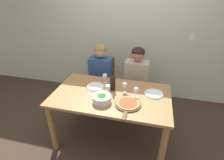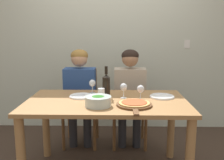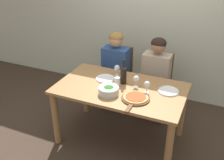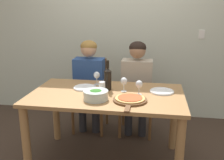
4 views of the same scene
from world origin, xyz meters
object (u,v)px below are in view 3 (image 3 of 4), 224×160
(wine_glass_left, at_px, (117,68))
(broccoli_bowl, at_px, (109,90))
(pizza_on_board, at_px, (135,98))
(water_tumbler, at_px, (117,82))
(chair_left, at_px, (118,75))
(wine_bottle, at_px, (123,74))
(wine_glass_centre, at_px, (136,79))
(chair_right, at_px, (157,83))
(wine_glass_right, at_px, (147,85))
(person_man, at_px, (156,72))
(dinner_plate_right, at_px, (168,91))
(person_woman, at_px, (115,65))
(dinner_plate_left, at_px, (105,78))

(wine_glass_left, bearing_deg, broccoli_bowl, -78.60)
(pizza_on_board, bearing_deg, water_tumbler, 145.41)
(chair_left, distance_m, wine_bottle, 0.87)
(wine_glass_centre, xyz_separation_m, water_tumbler, (-0.22, -0.06, -0.05))
(wine_bottle, distance_m, water_tumbler, 0.12)
(chair_right, distance_m, wine_glass_right, 0.89)
(wine_glass_right, xyz_separation_m, water_tumbler, (-0.38, 0.02, -0.05))
(chair_right, height_order, person_man, person_man)
(dinner_plate_right, bearing_deg, wine_bottle, -178.46)
(person_woman, height_order, wine_glass_left, person_woman)
(dinner_plate_left, distance_m, pizza_on_board, 0.60)
(pizza_on_board, bearing_deg, wine_glass_left, 131.93)
(pizza_on_board, bearing_deg, dinner_plate_left, 148.69)
(chair_left, height_order, wine_glass_left, chair_left)
(person_man, relative_size, wine_bottle, 3.84)
(chair_right, relative_size, wine_glass_centre, 6.30)
(pizza_on_board, bearing_deg, person_woman, 125.00)
(water_tumbler, bearing_deg, wine_bottle, 63.75)
(chair_left, distance_m, chair_right, 0.62)
(broccoli_bowl, xyz_separation_m, wine_glass_right, (0.39, 0.20, 0.06))
(chair_left, bearing_deg, dinner_plate_left, -81.69)
(wine_glass_left, bearing_deg, chair_left, 110.41)
(person_woman, bearing_deg, wine_glass_right, -45.09)
(person_woman, bearing_deg, wine_bottle, -58.62)
(chair_right, distance_m, dinner_plate_right, 0.79)
(dinner_plate_left, height_order, wine_glass_centre, wine_glass_centre)
(wine_glass_left, bearing_deg, wine_glass_right, -29.41)
(dinner_plate_left, bearing_deg, person_man, 47.56)
(broccoli_bowl, distance_m, dinner_plate_right, 0.70)
(person_man, bearing_deg, wine_glass_right, -84.19)
(water_tumbler, bearing_deg, chair_left, 111.47)
(broccoli_bowl, xyz_separation_m, pizza_on_board, (0.32, 0.01, -0.03))
(wine_glass_right, height_order, water_tumbler, wine_glass_right)
(dinner_plate_right, xyz_separation_m, wine_glass_left, (-0.72, 0.15, 0.10))
(person_man, bearing_deg, broccoli_bowl, -110.02)
(chair_right, xyz_separation_m, wine_bottle, (-0.26, -0.69, 0.40))
(person_woman, height_order, broccoli_bowl, person_woman)
(person_woman, distance_m, person_man, 0.62)
(pizza_on_board, bearing_deg, dinner_plate_right, 46.63)
(dinner_plate_right, distance_m, water_tumbler, 0.62)
(wine_bottle, bearing_deg, person_woman, 121.38)
(dinner_plate_right, bearing_deg, person_woman, 148.46)
(chair_left, xyz_separation_m, person_woman, (-0.00, -0.12, 0.23))
(person_man, height_order, wine_glass_right, person_man)
(chair_left, relative_size, chair_right, 1.00)
(wine_glass_centre, bearing_deg, person_man, 81.46)
(chair_left, bearing_deg, wine_bottle, -63.05)
(pizza_on_board, bearing_deg, wine_glass_centre, 108.22)
(wine_bottle, relative_size, dinner_plate_right, 1.28)
(chair_left, distance_m, water_tumbler, 0.90)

